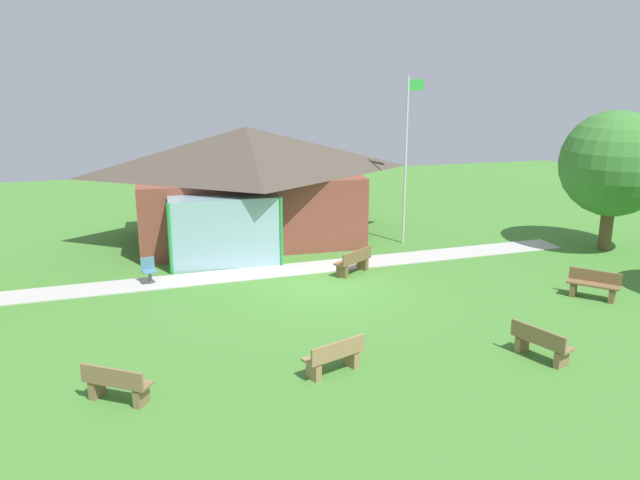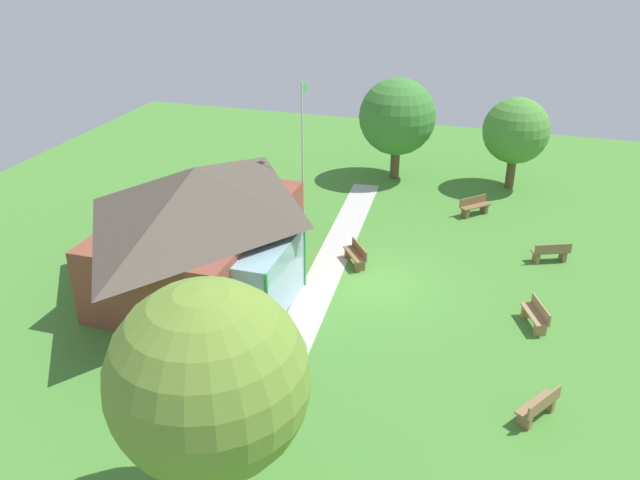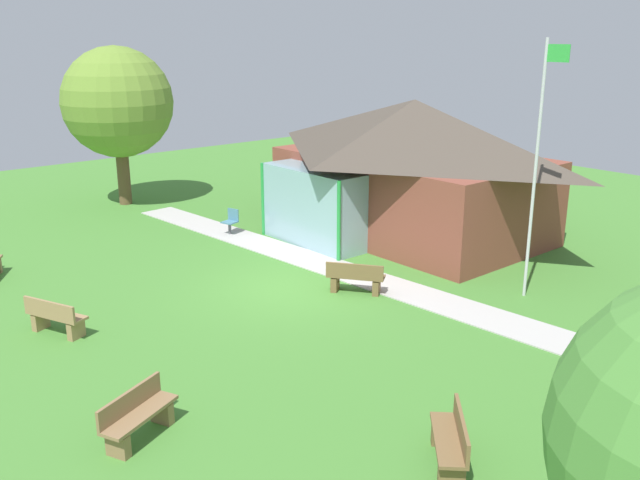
{
  "view_description": "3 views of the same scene",
  "coord_description": "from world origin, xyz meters",
  "px_view_note": "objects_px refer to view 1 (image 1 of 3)",
  "views": [
    {
      "loc": [
        -4.76,
        -19.1,
        7.05
      ],
      "look_at": [
        0.21,
        1.09,
        1.25
      ],
      "focal_mm": 36.95,
      "sensor_mm": 36.0,
      "label": 1
    },
    {
      "loc": [
        -21.53,
        -4.53,
        12.46
      ],
      "look_at": [
        0.58,
        2.33,
        1.26
      ],
      "focal_mm": 37.78,
      "sensor_mm": 36.0,
      "label": 2
    },
    {
      "loc": [
        13.4,
        -10.42,
        6.47
      ],
      "look_at": [
        0.03,
        1.04,
        1.14
      ],
      "focal_mm": 38.28,
      "sensor_mm": 36.0,
      "label": 3
    }
  ],
  "objects_px": {
    "bench_front_center": "(335,357)",
    "patio_chair_west": "(149,271)",
    "tree_east_hedge": "(614,164)",
    "pavilion": "(246,182)",
    "flagpole": "(407,154)",
    "bench_rear_near_path": "(354,262)",
    "bench_front_left": "(117,384)",
    "bench_lawn_far_right": "(593,285)",
    "bench_front_right": "(541,344)"
  },
  "relations": [
    {
      "from": "bench_front_center",
      "to": "patio_chair_west",
      "type": "relative_size",
      "value": 1.81
    },
    {
      "from": "patio_chair_west",
      "to": "tree_east_hedge",
      "type": "xyz_separation_m",
      "value": [
        16.74,
        -0.06,
        2.85
      ]
    },
    {
      "from": "pavilion",
      "to": "tree_east_hedge",
      "type": "distance_m",
      "value": 13.76
    },
    {
      "from": "patio_chair_west",
      "to": "flagpole",
      "type": "bearing_deg",
      "value": 179.28
    },
    {
      "from": "bench_front_center",
      "to": "bench_rear_near_path",
      "type": "height_order",
      "value": "same"
    },
    {
      "from": "bench_front_left",
      "to": "pavilion",
      "type": "bearing_deg",
      "value": 102.32
    },
    {
      "from": "pavilion",
      "to": "bench_front_center",
      "type": "relative_size",
      "value": 6.01
    },
    {
      "from": "flagpole",
      "to": "bench_lawn_far_right",
      "type": "xyz_separation_m",
      "value": [
        3.35,
        -7.16,
        -3.1
      ]
    },
    {
      "from": "flagpole",
      "to": "patio_chair_west",
      "type": "distance_m",
      "value": 10.49
    },
    {
      "from": "pavilion",
      "to": "patio_chair_west",
      "type": "relative_size",
      "value": 10.87
    },
    {
      "from": "flagpole",
      "to": "bench_front_left",
      "type": "relative_size",
      "value": 4.26
    },
    {
      "from": "pavilion",
      "to": "bench_lawn_far_right",
      "type": "relative_size",
      "value": 6.79
    },
    {
      "from": "bench_front_left",
      "to": "bench_front_right",
      "type": "relative_size",
      "value": 0.97
    },
    {
      "from": "bench_front_right",
      "to": "patio_chair_west",
      "type": "bearing_deg",
      "value": -154.21
    },
    {
      "from": "pavilion",
      "to": "patio_chair_west",
      "type": "bearing_deg",
      "value": -130.04
    },
    {
      "from": "bench_front_left",
      "to": "tree_east_hedge",
      "type": "distance_m",
      "value": 19.15
    },
    {
      "from": "bench_rear_near_path",
      "to": "patio_chair_west",
      "type": "bearing_deg",
      "value": 139.82
    },
    {
      "from": "flagpole",
      "to": "tree_east_hedge",
      "type": "height_order",
      "value": "flagpole"
    },
    {
      "from": "patio_chair_west",
      "to": "tree_east_hedge",
      "type": "relative_size",
      "value": 0.16
    },
    {
      "from": "patio_chair_west",
      "to": "bench_front_right",
      "type": "bearing_deg",
      "value": 123.39
    },
    {
      "from": "bench_front_right",
      "to": "patio_chair_west",
      "type": "relative_size",
      "value": 1.8
    },
    {
      "from": "bench_front_left",
      "to": "bench_front_center",
      "type": "bearing_deg",
      "value": 34.41
    },
    {
      "from": "pavilion",
      "to": "bench_front_right",
      "type": "xyz_separation_m",
      "value": [
        5.38,
        -12.41,
        -1.93
      ]
    },
    {
      "from": "bench_front_left",
      "to": "patio_chair_west",
      "type": "xyz_separation_m",
      "value": [
        0.64,
        7.59,
        0.01
      ]
    },
    {
      "from": "pavilion",
      "to": "flagpole",
      "type": "height_order",
      "value": "flagpole"
    },
    {
      "from": "bench_front_center",
      "to": "patio_chair_west",
      "type": "xyz_separation_m",
      "value": [
        -4.16,
        7.42,
        0.01
      ]
    },
    {
      "from": "bench_rear_near_path",
      "to": "patio_chair_west",
      "type": "height_order",
      "value": "patio_chair_west"
    },
    {
      "from": "bench_rear_near_path",
      "to": "flagpole",
      "type": "bearing_deg",
      "value": 11.42
    },
    {
      "from": "bench_front_center",
      "to": "bench_front_right",
      "type": "xyz_separation_m",
      "value": [
        5.0,
        -0.48,
        0.0
      ]
    },
    {
      "from": "pavilion",
      "to": "bench_rear_near_path",
      "type": "height_order",
      "value": "pavilion"
    },
    {
      "from": "bench_front_center",
      "to": "bench_rear_near_path",
      "type": "relative_size",
      "value": 1.05
    },
    {
      "from": "bench_front_right",
      "to": "bench_rear_near_path",
      "type": "relative_size",
      "value": 1.05
    },
    {
      "from": "flagpole",
      "to": "tree_east_hedge",
      "type": "distance_m",
      "value": 7.56
    },
    {
      "from": "flagpole",
      "to": "pavilion",
      "type": "bearing_deg",
      "value": 162.21
    },
    {
      "from": "flagpole",
      "to": "bench_front_right",
      "type": "distance_m",
      "value": 10.97
    },
    {
      "from": "bench_front_left",
      "to": "bench_front_right",
      "type": "xyz_separation_m",
      "value": [
        9.8,
        -0.31,
        0.0
      ]
    },
    {
      "from": "tree_east_hedge",
      "to": "bench_front_left",
      "type": "bearing_deg",
      "value": -156.58
    },
    {
      "from": "bench_rear_near_path",
      "to": "tree_east_hedge",
      "type": "height_order",
      "value": "tree_east_hedge"
    },
    {
      "from": "bench_lawn_far_right",
      "to": "tree_east_hedge",
      "type": "bearing_deg",
      "value": -85.03
    },
    {
      "from": "bench_front_left",
      "to": "bench_lawn_far_right",
      "type": "bearing_deg",
      "value": 44.98
    },
    {
      "from": "flagpole",
      "to": "bench_rear_near_path",
      "type": "xyz_separation_m",
      "value": [
        -3.0,
        -3.19,
        -3.1
      ]
    },
    {
      "from": "flagpole",
      "to": "bench_rear_near_path",
      "type": "bearing_deg",
      "value": -133.28
    },
    {
      "from": "bench_front_left",
      "to": "tree_east_hedge",
      "type": "bearing_deg",
      "value": 55.84
    },
    {
      "from": "tree_east_hedge",
      "to": "flagpole",
      "type": "bearing_deg",
      "value": 159.24
    },
    {
      "from": "flagpole",
      "to": "bench_front_left",
      "type": "height_order",
      "value": "flagpole"
    },
    {
      "from": "bench_front_center",
      "to": "bench_lawn_far_right",
      "type": "bearing_deg",
      "value": -4.49
    },
    {
      "from": "pavilion",
      "to": "flagpole",
      "type": "bearing_deg",
      "value": -17.79
    },
    {
      "from": "bench_front_right",
      "to": "bench_rear_near_path",
      "type": "height_order",
      "value": "same"
    },
    {
      "from": "pavilion",
      "to": "tree_east_hedge",
      "type": "height_order",
      "value": "tree_east_hedge"
    },
    {
      "from": "bench_rear_near_path",
      "to": "patio_chair_west",
      "type": "distance_m",
      "value": 6.7
    }
  ]
}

